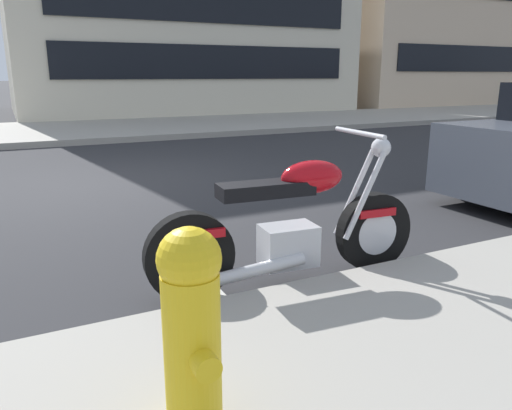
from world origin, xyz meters
TOP-DOWN VIEW (x-y plane):
  - ground_plane at (0.00, 0.00)m, footprint 260.00×260.00m
  - sidewalk_far_curb at (12.00, 6.78)m, footprint 120.00×5.00m
  - parking_stall_stripe at (0.00, -3.68)m, footprint 0.12×2.20m
  - parked_motorcycle at (0.58, -4.11)m, footprint 2.10×0.62m
  - fire_hydrant at (-0.65, -5.45)m, footprint 0.24×0.36m
  - townhouse_mid_block at (5.25, 14.00)m, footprint 12.28×9.92m
  - townhouse_near_left at (17.58, 14.14)m, footprint 10.15×10.21m

SIDE VIEW (x-z plane):
  - ground_plane at x=0.00m, z-range 0.00..0.00m
  - parking_stall_stripe at x=0.00m, z-range 0.00..0.01m
  - sidewalk_far_curb at x=12.00m, z-range 0.00..0.14m
  - parked_motorcycle at x=0.58m, z-range -0.13..0.98m
  - fire_hydrant at x=-0.65m, z-range 0.16..1.00m
  - townhouse_mid_block at x=5.25m, z-range 0.00..8.66m
  - townhouse_near_left at x=17.58m, z-range 0.00..9.90m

